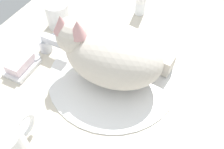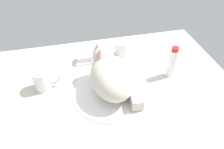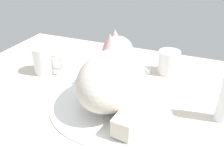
{
  "view_description": "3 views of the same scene",
  "coord_description": "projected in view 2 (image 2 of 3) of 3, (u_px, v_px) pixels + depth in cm",
  "views": [
    {
      "loc": [
        -35.95,
        -17.76,
        49.23
      ],
      "look_at": [
        -2.81,
        -1.11,
        4.15
      ],
      "focal_mm": 38.67,
      "sensor_mm": 36.0,
      "label": 1
    },
    {
      "loc": [
        -13.57,
        -59.27,
        63.68
      ],
      "look_at": [
        0.52,
        1.96,
        7.72
      ],
      "focal_mm": 33.05,
      "sensor_mm": 36.0,
      "label": 2
    },
    {
      "loc": [
        20.98,
        -51.08,
        39.67
      ],
      "look_at": [
        -1.24,
        3.56,
        7.22
      ],
      "focal_mm": 38.9,
      "sensor_mm": 36.0,
      "label": 3
    }
  ],
  "objects": [
    {
      "name": "rinse_cup",
      "position": [
        122.0,
        48.0,
        1.05
      ],
      "size": [
        7.13,
        7.13,
        7.93
      ],
      "color": "white",
      "rests_on": "ground_plane"
    },
    {
      "name": "soap_dish",
      "position": [
        84.0,
        61.0,
        1.03
      ],
      "size": [
        9.0,
        6.4,
        1.2
      ],
      "primitive_type": "cube",
      "color": "white",
      "rests_on": "ground_plane"
    },
    {
      "name": "ground_plane",
      "position": [
        112.0,
        94.0,
        0.89
      ],
      "size": [
        110.0,
        82.5,
        3.0
      ],
      "primitive_type": "cube",
      "color": "beige"
    },
    {
      "name": "faucet",
      "position": [
        103.0,
        58.0,
        1.01
      ],
      "size": [
        12.26,
        9.73,
        6.09
      ],
      "color": "silver",
      "rests_on": "ground_plane"
    },
    {
      "name": "coffee_mug",
      "position": [
        43.0,
        80.0,
        0.86
      ],
      "size": [
        11.29,
        7.04,
        9.09
      ],
      "color": "white",
      "rests_on": "ground_plane"
    },
    {
      "name": "sink_basin",
      "position": [
        112.0,
        91.0,
        0.88
      ],
      "size": [
        33.84,
        33.84,
        0.79
      ],
      "primitive_type": "cylinder",
      "color": "white",
      "rests_on": "ground_plane"
    },
    {
      "name": "toothpaste_bottle",
      "position": [
        172.0,
        63.0,
        0.91
      ],
      "size": [
        3.43,
        3.43,
        15.34
      ],
      "color": "white",
      "rests_on": "ground_plane"
    },
    {
      "name": "cat",
      "position": [
        112.0,
        75.0,
        0.83
      ],
      "size": [
        20.02,
        27.26,
        16.96
      ],
      "color": "beige",
      "rests_on": "sink_basin"
    },
    {
      "name": "soap_bar",
      "position": [
        84.0,
        58.0,
        1.01
      ],
      "size": [
        7.36,
        4.55,
        2.53
      ],
      "primitive_type": "cube",
      "rotation": [
        0.0,
        0.0,
        0.02
      ],
      "color": "silver",
      "rests_on": "soap_dish"
    }
  ]
}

